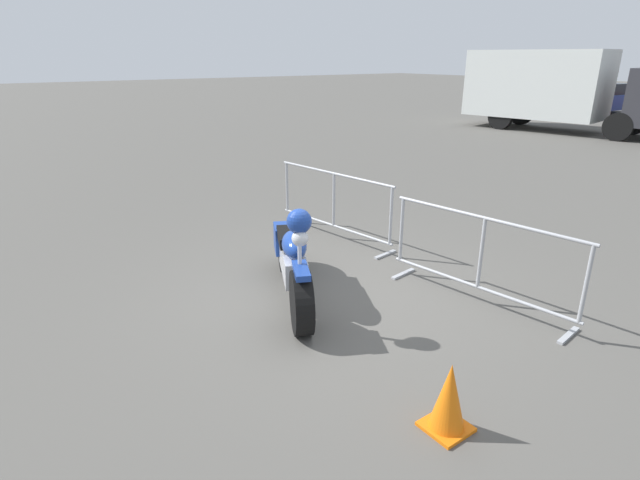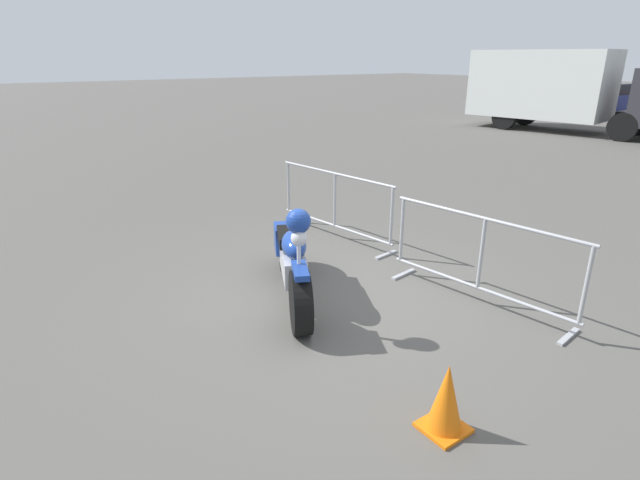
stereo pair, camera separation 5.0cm
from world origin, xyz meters
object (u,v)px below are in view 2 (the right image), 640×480
at_px(crowd_barrier_near, 335,204).
at_px(parked_car_white, 549,96).
at_px(box_truck, 564,87).
at_px(motorcycle, 293,258).
at_px(traffic_cone, 446,399).
at_px(crowd_barrier_far, 481,259).
at_px(parked_car_blue, 607,99).

height_order(crowd_barrier_near, parked_car_white, parked_car_white).
xyz_separation_m(box_truck, parked_car_white, (-5.01, 7.55, -0.93)).
relative_size(motorcycle, crowd_barrier_near, 0.92).
distance_m(crowd_barrier_near, traffic_cone, 4.49).
bearing_deg(parked_car_white, traffic_cone, -142.41).
xyz_separation_m(motorcycle, traffic_cone, (2.63, -0.28, -0.22)).
height_order(motorcycle, traffic_cone, motorcycle).
relative_size(crowd_barrier_near, crowd_barrier_far, 1.00).
height_order(parked_car_blue, traffic_cone, parked_car_blue).
xyz_separation_m(crowd_barrier_near, parked_car_blue, (-6.53, 21.79, 0.20)).
distance_m(crowd_barrier_near, parked_car_blue, 22.74).
relative_size(parked_car_white, parked_car_blue, 0.93).
height_order(box_truck, traffic_cone, box_truck).
bearing_deg(crowd_barrier_far, traffic_cone, -57.84).
bearing_deg(crowd_barrier_near, crowd_barrier_far, 0.00).
height_order(box_truck, parked_car_white, box_truck).
relative_size(motorcycle, box_truck, 0.27).
xyz_separation_m(crowd_barrier_far, box_truck, (-7.43, 14.37, 1.08)).
distance_m(crowd_barrier_near, parked_car_white, 23.95).
bearing_deg(crowd_barrier_near, parked_car_white, 113.77).
distance_m(crowd_barrier_near, box_truck, 15.13).
xyz_separation_m(motorcycle, crowd_barrier_far, (1.40, 1.68, 0.05)).
height_order(motorcycle, crowd_barrier_near, motorcycle).
bearing_deg(motorcycle, crowd_barrier_near, 156.55).
xyz_separation_m(motorcycle, parked_car_white, (-11.05, 23.60, 0.20)).
relative_size(crowd_barrier_near, parked_car_blue, 0.52).
xyz_separation_m(crowd_barrier_near, parked_car_white, (-9.65, 21.92, 0.15)).
distance_m(box_truck, traffic_cone, 18.53).
relative_size(box_truck, parked_car_blue, 1.73).
bearing_deg(box_truck, parked_car_white, 113.73).
distance_m(motorcycle, parked_car_blue, 24.77).
height_order(crowd_barrier_near, parked_car_blue, parked_car_blue).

